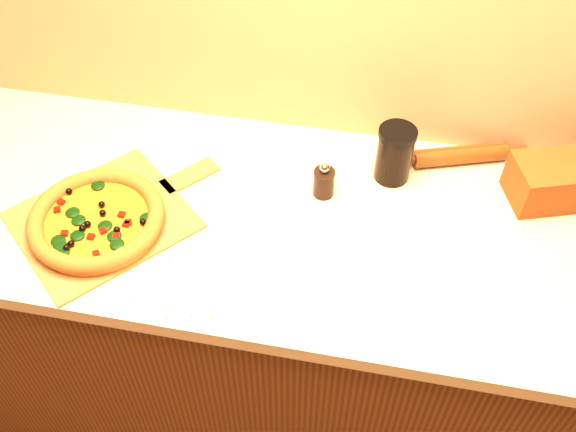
% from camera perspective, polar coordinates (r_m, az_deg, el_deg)
% --- Properties ---
extents(cabinet, '(2.80, 0.65, 0.86)m').
position_cam_1_polar(cabinet, '(1.87, -0.19, -9.63)').
color(cabinet, '#441F0E').
rests_on(cabinet, ground).
extents(countertop, '(2.84, 0.68, 0.04)m').
position_cam_1_polar(countertop, '(1.51, -0.23, -0.54)').
color(countertop, beige).
rests_on(countertop, cabinet).
extents(pizza_peel, '(0.49, 0.50, 0.01)m').
position_cam_1_polar(pizza_peel, '(1.55, -15.69, -0.09)').
color(pizza_peel, brown).
rests_on(pizza_peel, countertop).
extents(pizza, '(0.31, 0.31, 0.04)m').
position_cam_1_polar(pizza, '(1.51, -16.63, -0.31)').
color(pizza, '#C98332').
rests_on(pizza, pizza_peel).
extents(pepper_grinder, '(0.05, 0.05, 0.10)m').
position_cam_1_polar(pepper_grinder, '(1.52, 3.21, 3.07)').
color(pepper_grinder, black).
rests_on(pepper_grinder, countertop).
extents(rolling_pin, '(0.33, 0.13, 0.05)m').
position_cam_1_polar(rolling_pin, '(1.66, 15.01, 5.26)').
color(rolling_pin, '#56290E').
rests_on(rolling_pin, countertop).
extents(dark_jar, '(0.09, 0.09, 0.15)m').
position_cam_1_polar(dark_jar, '(1.56, 9.45, 5.46)').
color(dark_jar, black).
rests_on(dark_jar, countertop).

